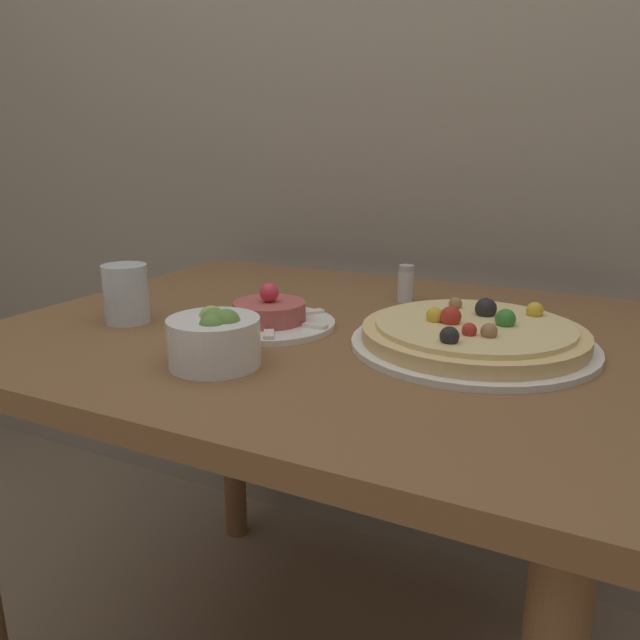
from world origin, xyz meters
The scene contains 7 objects.
back_wall centered at (0.00, 0.99, 1.30)m, with size 8.00×0.05×2.60m.
dining_table centered at (0.00, 0.43, 0.66)m, with size 1.01×0.87×0.77m.
pizza_plate centered at (0.27, 0.43, 0.79)m, with size 0.37×0.37×0.07m.
tartare_plate centered at (-0.06, 0.39, 0.79)m, with size 0.22×0.22×0.08m.
small_bowl centered at (-0.03, 0.19, 0.81)m, with size 0.13×0.13×0.08m.
drinking_glass centered at (-0.30, 0.30, 0.82)m, with size 0.08×0.08×0.10m.
salt_shaker centered at (0.08, 0.65, 0.81)m, with size 0.03×0.03×0.07m.
Camera 1 is at (0.46, -0.47, 1.07)m, focal length 35.00 mm.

